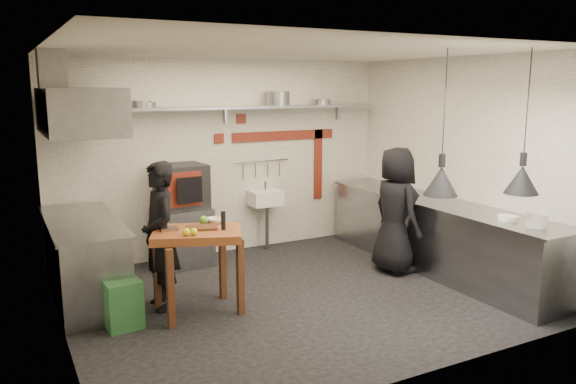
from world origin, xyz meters
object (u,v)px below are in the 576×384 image
prep_table (198,272)px  oven_stand (182,236)px  combi_oven (181,186)px  chef_left (160,236)px  green_bin (122,304)px  chef_right (396,210)px

prep_table → oven_stand: bearing=99.6°
prep_table → combi_oven: bearing=99.1°
oven_stand → chef_left: chef_left is taller
chef_left → green_bin: bearing=-57.6°
green_bin → chef_left: 0.82m
combi_oven → chef_left: 1.60m
oven_stand → chef_right: 2.89m
chef_right → chef_left: bearing=87.2°
prep_table → chef_left: (-0.31, 0.33, 0.36)m
green_bin → chef_left: chef_left is taller
oven_stand → chef_right: chef_right is taller
combi_oven → chef_right: bearing=-38.9°
oven_stand → prep_table: size_ratio=0.87×
oven_stand → chef_left: 1.57m
combi_oven → green_bin: (-1.19, -1.75, -0.84)m
chef_right → oven_stand: bearing=57.9°
combi_oven → green_bin: combi_oven is taller
oven_stand → combi_oven: bearing=62.5°
combi_oven → oven_stand: bearing=-117.5°
chef_left → chef_right: 3.06m
combi_oven → prep_table: bearing=-106.3°
green_bin → chef_right: 3.59m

